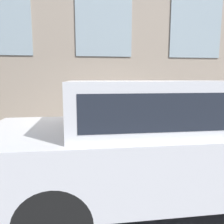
{
  "coord_description": "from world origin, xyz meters",
  "views": [
    {
      "loc": [
        -4.32,
        0.66,
        1.87
      ],
      "look_at": [
        0.91,
        -0.05,
        1.06
      ],
      "focal_mm": 35.0,
      "sensor_mm": 36.0,
      "label": 1
    }
  ],
  "objects": [
    {
      "name": "person",
      "position": [
        1.18,
        0.26,
        1.03
      ],
      "size": [
        0.35,
        0.23,
        1.46
      ],
      "rotation": [
        0.0,
        0.0,
        -2.39
      ],
      "color": "#232328",
      "rests_on": "sidewalk"
    },
    {
      "name": "parked_truck_silver_near",
      "position": [
        -1.36,
        -0.71,
        1.07
      ],
      "size": [
        1.9,
        5.27,
        1.84
      ],
      "color": "black",
      "rests_on": "ground_plane"
    },
    {
      "name": "ground_plane",
      "position": [
        0.0,
        0.0,
        0.0
      ],
      "size": [
        80.0,
        80.0,
        0.0
      ],
      "primitive_type": "plane",
      "color": "#47474C"
    },
    {
      "name": "sidewalk",
      "position": [
        1.17,
        0.0,
        0.08
      ],
      "size": [
        2.33,
        60.0,
        0.15
      ],
      "color": "gray",
      "rests_on": "ground_plane"
    },
    {
      "name": "fire_hydrant",
      "position": [
        0.64,
        -0.36,
        0.54
      ],
      "size": [
        0.32,
        0.44,
        0.76
      ],
      "color": "gray",
      "rests_on": "sidewalk"
    }
  ]
}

